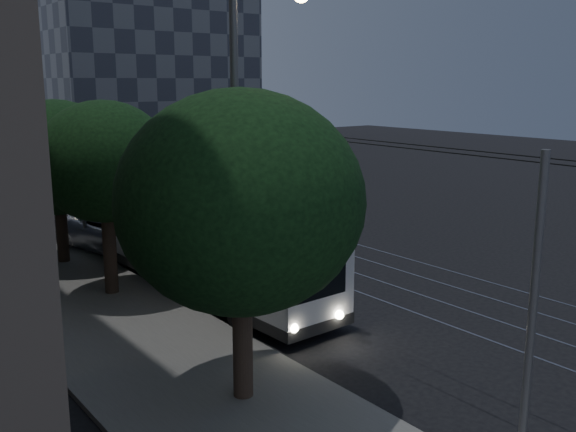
# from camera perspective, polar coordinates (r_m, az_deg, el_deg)

# --- Properties ---
(ground) EXTENTS (120.00, 120.00, 0.00)m
(ground) POSITION_cam_1_polar(r_m,az_deg,el_deg) (22.01, 5.23, -6.71)
(ground) COLOR black
(ground) RESTS_ON ground
(tram_rails) EXTENTS (4.52, 90.00, 0.02)m
(tram_rails) POSITION_cam_1_polar(r_m,az_deg,el_deg) (39.65, -11.93, 1.47)
(tram_rails) COLOR #9998A0
(tram_rails) RESTS_ON ground
(overhead_wires) EXTENTS (2.23, 90.00, 6.00)m
(overhead_wires) POSITION_cam_1_polar(r_m,az_deg,el_deg) (36.63, -22.79, 5.43)
(overhead_wires) COLOR black
(overhead_wires) RESTS_ON ground
(building_distant_right) EXTENTS (22.00, 18.00, 24.00)m
(building_distant_right) POSITION_cam_1_polar(r_m,az_deg,el_deg) (77.46, -13.31, 15.28)
(building_distant_right) COLOR #3A3E4A
(building_distant_right) RESTS_ON ground
(trolleybus) EXTENTS (2.82, 11.69, 5.63)m
(trolleybus) POSITION_cam_1_polar(r_m,az_deg,el_deg) (21.68, -7.29, -2.63)
(trolleybus) COLOR silver
(trolleybus) RESTS_ON ground
(pickup_silver) EXTENTS (4.29, 6.99, 1.81)m
(pickup_silver) POSITION_cam_1_polar(r_m,az_deg,el_deg) (27.59, -14.56, -1.27)
(pickup_silver) COLOR #A9ABB1
(pickup_silver) RESTS_ON ground
(car_white_a) EXTENTS (2.54, 4.35, 1.39)m
(car_white_a) POSITION_cam_1_polar(r_m,az_deg,el_deg) (32.39, -17.79, 0.09)
(car_white_a) COLOR silver
(car_white_a) RESTS_ON ground
(car_white_b) EXTENTS (2.96, 5.16, 1.41)m
(car_white_b) POSITION_cam_1_polar(r_m,az_deg,el_deg) (38.96, -19.79, 1.88)
(car_white_b) COLOR silver
(car_white_b) RESTS_ON ground
(car_white_c) EXTENTS (1.50, 4.07, 1.33)m
(car_white_c) POSITION_cam_1_polar(r_m,az_deg,el_deg) (42.33, -23.51, 2.29)
(car_white_c) COLOR white
(car_white_c) RESTS_ON ground
(tree_0) EXTENTS (5.25, 5.25, 6.90)m
(tree_0) POSITION_cam_1_polar(r_m,az_deg,el_deg) (13.43, -4.24, 1.22)
(tree_0) COLOR #31251B
(tree_0) RESTS_ON ground
(tree_1) EXTENTS (4.32, 4.32, 6.45)m
(tree_1) POSITION_cam_1_polar(r_m,az_deg,el_deg) (21.29, -15.99, 4.63)
(tree_1) COLOR #31251B
(tree_1) RESTS_ON ground
(tree_2) EXTENTS (4.83, 4.83, 6.36)m
(tree_2) POSITION_cam_1_polar(r_m,az_deg,el_deg) (25.75, -19.88, 4.89)
(tree_2) COLOR #31251B
(tree_2) RESTS_ON ground
(streetlamp_near) EXTENTS (2.34, 0.44, 9.62)m
(streetlamp_near) POSITION_cam_1_polar(r_m,az_deg,el_deg) (15.82, -3.46, 7.56)
(streetlamp_near) COLOR slate
(streetlamp_near) RESTS_ON ground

